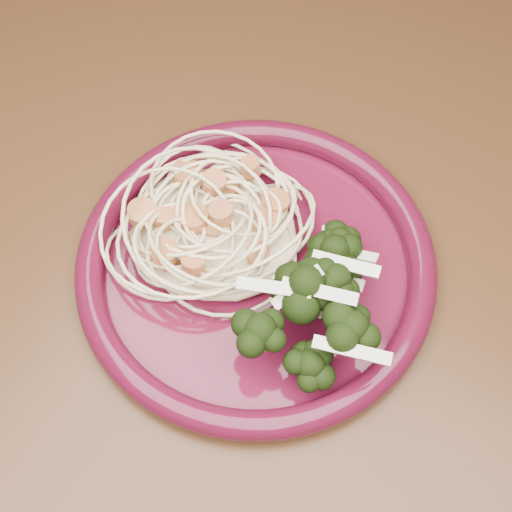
{
  "coord_description": "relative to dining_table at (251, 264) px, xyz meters",
  "views": [
    {
      "loc": [
        0.16,
        -0.26,
        1.2
      ],
      "look_at": [
        0.04,
        -0.05,
        0.77
      ],
      "focal_mm": 50.0,
      "sensor_mm": 36.0,
      "label": 1
    }
  ],
  "objects": [
    {
      "name": "broccoli_pile",
      "position": [
        0.08,
        -0.06,
        0.13
      ],
      "size": [
        0.1,
        0.14,
        0.05
      ],
      "primitive_type": "ellipsoid",
      "rotation": [
        0.0,
        0.0,
        -0.15
      ],
      "color": "black",
      "rests_on": "dinner_plate"
    },
    {
      "name": "spaghetti_pile",
      "position": [
        -0.0,
        -0.04,
        0.12
      ],
      "size": [
        0.14,
        0.13,
        0.03
      ],
      "primitive_type": "ellipsoid",
      "rotation": [
        0.0,
        0.0,
        -0.15
      ],
      "color": "beige",
      "rests_on": "dinner_plate"
    },
    {
      "name": "onion_garnish",
      "position": [
        0.08,
        -0.06,
        0.16
      ],
      "size": [
        0.07,
        0.09,
        0.04
      ],
      "primitive_type": null,
      "rotation": [
        0.0,
        0.0,
        -0.15
      ],
      "color": "beige",
      "rests_on": "broccoli_pile"
    },
    {
      "name": "dinner_plate",
      "position": [
        0.04,
        -0.05,
        0.11
      ],
      "size": [
        0.29,
        0.29,
        0.02
      ],
      "rotation": [
        0.0,
        0.0,
        -0.15
      ],
      "color": "#4E0C22",
      "rests_on": "dining_table"
    },
    {
      "name": "scallop_cluster",
      "position": [
        -0.0,
        -0.04,
        0.15
      ],
      "size": [
        0.12,
        0.12,
        0.03
      ],
      "primitive_type": null,
      "rotation": [
        0.0,
        0.0,
        -0.15
      ],
      "color": "#CA7B45",
      "rests_on": "spaghetti_pile"
    },
    {
      "name": "dining_table",
      "position": [
        0.0,
        0.0,
        0.0
      ],
      "size": [
        1.2,
        0.8,
        0.75
      ],
      "color": "#472814",
      "rests_on": "ground"
    }
  ]
}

